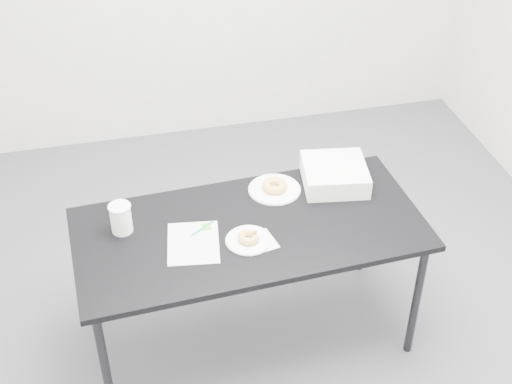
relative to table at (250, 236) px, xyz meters
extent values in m
plane|color=#4A4A4F|center=(0.04, 0.06, -0.67)|extent=(4.00, 4.00, 0.00)
cube|color=black|center=(0.00, 0.00, 0.04)|extent=(1.63, 0.83, 0.03)
cylinder|color=black|center=(-0.72, -0.35, -0.32)|extent=(0.04, 0.04, 0.70)
cylinder|color=black|center=(-0.75, 0.28, -0.32)|extent=(0.04, 0.04, 0.70)
cylinder|color=black|center=(0.75, -0.28, -0.32)|extent=(0.04, 0.04, 0.70)
cylinder|color=black|center=(0.72, 0.35, -0.32)|extent=(0.04, 0.04, 0.70)
cube|color=silver|center=(-0.27, -0.05, 0.06)|extent=(0.27, 0.32, 0.00)
cube|color=green|center=(-0.19, 0.04, 0.06)|extent=(0.05, 0.05, 0.00)
cylinder|color=#0E9C68|center=(-0.21, 0.03, 0.06)|extent=(0.12, 0.08, 0.01)
cube|color=silver|center=(0.01, -0.12, 0.06)|extent=(0.17, 0.17, 0.00)
cylinder|color=white|center=(-0.03, -0.10, 0.06)|extent=(0.21, 0.21, 0.01)
torus|color=gold|center=(-0.03, -0.10, 0.08)|extent=(0.10, 0.10, 0.03)
cylinder|color=white|center=(0.18, 0.25, 0.06)|extent=(0.26, 0.26, 0.01)
torus|color=gold|center=(0.18, 0.25, 0.08)|extent=(0.16, 0.16, 0.04)
cylinder|color=white|center=(-0.57, 0.11, 0.13)|extent=(0.10, 0.10, 0.14)
cylinder|color=white|center=(0.17, 0.31, 0.06)|extent=(0.09, 0.09, 0.01)
cube|color=white|center=(0.48, 0.24, 0.11)|extent=(0.35, 0.35, 0.10)
camera|label=1|loc=(-0.55, -2.45, 2.14)|focal=50.00mm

